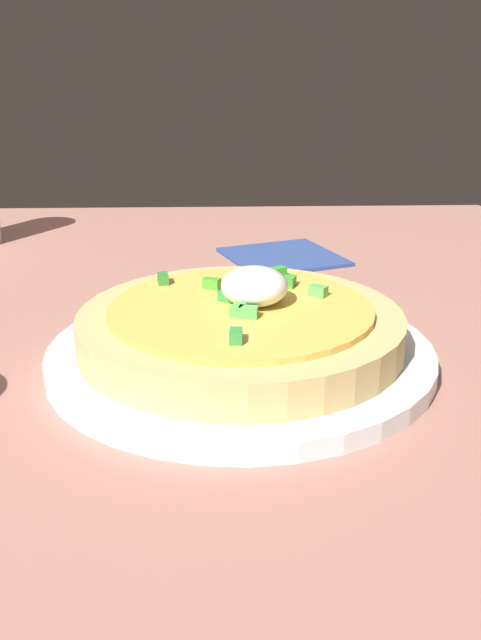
{
  "coord_description": "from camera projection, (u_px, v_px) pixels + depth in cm",
  "views": [
    {
      "loc": [
        -49.68,
        -2.21,
        24.04
      ],
      "look_at": [
        -2.65,
        -3.86,
        6.13
      ],
      "focal_mm": 39.38,
      "sensor_mm": 36.0,
      "label": 1
    }
  ],
  "objects": [
    {
      "name": "napkin",
      "position": [
        283.0,
        257.0,
        0.78
      ],
      "size": [
        14.82,
        14.82,
        0.4
      ],
      "primitive_type": "cube",
      "rotation": [
        0.0,
        0.0,
        0.36
      ],
      "color": "#2F4685",
      "rests_on": "dining_table"
    },
    {
      "name": "dining_table",
      "position": [
        190.0,
        366.0,
        0.54
      ],
      "size": [
        106.95,
        83.29,
        2.79
      ],
      "primitive_type": "cube",
      "color": "#A46E60",
      "rests_on": "ground"
    },
    {
      "name": "plate",
      "position": [
        240.0,
        354.0,
        0.51
      ],
      "size": [
        28.03,
        28.03,
        1.35
      ],
      "primitive_type": "cylinder",
      "color": "white",
      "rests_on": "dining_table"
    },
    {
      "name": "pizza",
      "position": [
        241.0,
        325.0,
        0.51
      ],
      "size": [
        23.42,
        23.42,
        5.8
      ],
      "color": "tan",
      "rests_on": "plate"
    }
  ]
}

